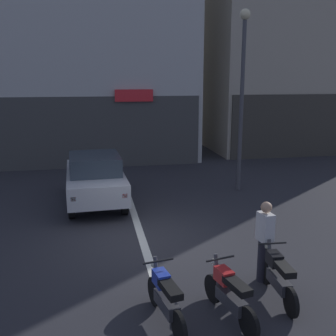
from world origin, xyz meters
name	(u,v)px	position (x,y,z in m)	size (l,w,h in m)	color
ground_plane	(143,241)	(0.00, 0.00, 0.00)	(120.00, 120.00, 0.00)	#2B2B30
lane_centre_line	(123,181)	(0.00, 6.00, 0.00)	(0.20, 18.00, 0.01)	silver
building_mid_block	(84,53)	(-1.41, 13.54, 5.33)	(10.80, 9.69, 10.68)	silver
building_far_right	(280,23)	(9.88, 13.55, 7.09)	(8.90, 8.55, 14.21)	#B2A893
car_silver_crossing_near	(95,177)	(-1.11, 3.35, 0.89)	(1.94, 4.17, 1.64)	black
street_lamp	(242,82)	(4.05, 4.05, 3.85)	(0.36, 0.36, 6.27)	#47474C
motorcycle_blue_row_leftmost	(165,297)	(-0.06, -3.45, 0.46)	(0.55, 1.65, 0.98)	black
motorcycle_red_row_left_mid	(229,294)	(1.03, -3.55, 0.46)	(0.56, 1.65, 0.98)	black
motorcycle_black_row_centre	(278,276)	(2.12, -3.12, 0.46)	(0.55, 1.67, 0.98)	black
person_by_motorcycles	(264,241)	(2.14, -2.44, 0.86)	(0.26, 0.38, 1.67)	#23232D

